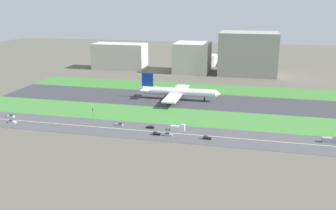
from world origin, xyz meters
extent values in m
plane|color=#5B564C|center=(0.00, 0.00, 0.00)|extent=(800.00, 800.00, 0.00)
cube|color=#38383D|center=(0.00, 0.00, 0.05)|extent=(280.00, 46.00, 0.10)
cube|color=#3D7A33|center=(0.00, 41.00, 0.05)|extent=(280.00, 36.00, 0.10)
cube|color=#427F38|center=(0.00, -41.00, 0.05)|extent=(280.00, 36.00, 0.10)
cube|color=#4C4C4F|center=(0.00, -73.00, 0.05)|extent=(280.00, 28.00, 0.10)
cube|color=silver|center=(0.00, -73.00, 0.11)|extent=(266.00, 0.50, 0.01)
cylinder|color=white|center=(0.21, 0.00, 6.30)|extent=(56.00, 6.00, 6.00)
cone|color=white|center=(30.21, 0.00, 6.30)|extent=(4.00, 5.70, 5.70)
cone|color=white|center=(-30.29, 0.00, 7.10)|extent=(5.00, 5.40, 5.40)
cube|color=navy|center=(-24.79, 0.00, 14.30)|extent=(9.00, 0.80, 11.00)
cube|color=white|center=(-25.79, 0.00, 7.30)|extent=(6.00, 16.00, 0.60)
cube|color=white|center=(-1.79, 15.00, 5.10)|extent=(10.00, 26.00, 1.00)
cylinder|color=gray|center=(-0.79, 9.00, 2.90)|extent=(5.00, 3.20, 3.20)
cube|color=white|center=(-1.79, -15.00, 5.10)|extent=(10.00, 26.00, 1.00)
cylinder|color=gray|center=(-0.79, -9.00, 2.90)|extent=(5.00, 3.20, 3.20)
cylinder|color=black|center=(19.81, 0.00, 1.70)|extent=(1.00, 1.00, 3.20)
cylinder|color=black|center=(-3.79, 3.50, 1.70)|extent=(1.00, 1.00, 3.20)
cylinder|color=black|center=(-3.79, -3.50, 1.70)|extent=(1.00, 1.00, 3.20)
cube|color=black|center=(-3.40, -68.00, 0.65)|extent=(4.40, 1.80, 1.10)
cube|color=#333D4C|center=(-2.60, -68.00, 1.65)|extent=(2.20, 1.66, 0.90)
cube|color=silver|center=(-89.94, -78.00, 0.65)|extent=(4.40, 1.80, 1.10)
cube|color=#333D4C|center=(-90.74, -78.00, 1.65)|extent=(2.20, 1.66, 0.90)
cube|color=black|center=(32.01, -78.00, 0.65)|extent=(4.40, 1.80, 1.10)
cube|color=#333D4C|center=(31.21, -78.00, 1.65)|extent=(2.20, 1.66, 0.90)
cube|color=#99999E|center=(-23.00, -68.00, 0.65)|extent=(4.40, 1.80, 1.10)
cube|color=#333D4C|center=(-22.20, -68.00, 1.65)|extent=(2.20, 1.66, 0.90)
cube|color=black|center=(3.25, -78.00, 0.65)|extent=(4.40, 1.80, 1.10)
cube|color=#333D4C|center=(2.45, -78.00, 1.65)|extent=(2.20, 1.66, 0.90)
cube|color=#99999E|center=(10.28, -78.00, 0.65)|extent=(4.40, 1.80, 1.10)
cube|color=#333D4C|center=(9.48, -78.00, 1.65)|extent=(2.20, 1.66, 0.90)
cube|color=silver|center=(13.38, -68.00, 1.50)|extent=(8.40, 2.50, 2.80)
cube|color=silver|center=(16.58, -68.00, 3.50)|extent=(2.00, 2.30, 1.20)
cube|color=silver|center=(-98.29, -68.00, 0.65)|extent=(4.40, 1.80, 1.10)
cube|color=#333D4C|center=(-97.49, -68.00, 1.65)|extent=(2.20, 1.66, 0.90)
cube|color=#99999E|center=(97.13, -68.00, 1.50)|extent=(8.40, 2.50, 2.80)
cylinder|color=#4C4C51|center=(-43.74, -60.00, 3.10)|extent=(0.24, 0.24, 6.00)
cube|color=black|center=(-43.74, -60.00, 6.70)|extent=(0.36, 0.36, 1.20)
sphere|color=#19D826|center=(-43.74, -60.20, 7.00)|extent=(0.24, 0.24, 0.24)
cube|color=beige|center=(-90.00, 114.00, 14.02)|extent=(57.82, 25.38, 28.03)
cube|color=beige|center=(-8.97, 114.00, 15.49)|extent=(36.23, 37.67, 30.98)
cube|color=#9E998E|center=(48.25, 114.00, 21.44)|extent=(57.81, 39.45, 42.89)
cylinder|color=silver|center=(4.14, 159.00, 6.31)|extent=(19.43, 19.43, 12.63)
cylinder|color=silver|center=(33.20, 159.00, 7.19)|extent=(16.73, 16.73, 14.39)
camera|label=1|loc=(54.43, -267.43, 74.04)|focal=39.35mm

